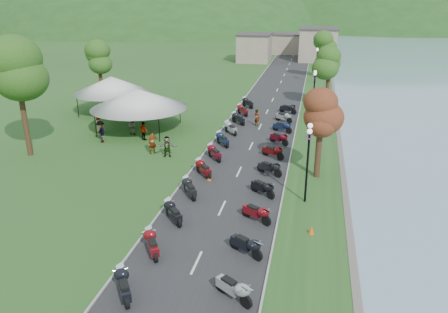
# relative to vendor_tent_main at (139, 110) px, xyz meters

# --- Properties ---
(road) EXTENTS (7.00, 120.00, 0.02)m
(road) POSITION_rel_vendor_tent_main_xyz_m (11.29, 9.44, -1.99)
(road) COLOR #2B2B2D
(road) RESTS_ON ground
(hills_backdrop) EXTENTS (360.00, 120.00, 76.00)m
(hills_backdrop) POSITION_rel_vendor_tent_main_xyz_m (11.29, 169.44, -2.00)
(hills_backdrop) COLOR #285621
(hills_backdrop) RESTS_ON ground
(far_building) EXTENTS (18.00, 16.00, 5.00)m
(far_building) POSITION_rel_vendor_tent_main_xyz_m (9.29, 54.44, 0.50)
(far_building) COLOR gray
(far_building) RESTS_ON ground
(moto_row_left) EXTENTS (2.60, 47.38, 1.10)m
(moto_row_left) POSITION_rel_vendor_tent_main_xyz_m (8.89, -11.59, -1.45)
(moto_row_left) COLOR #331411
(moto_row_left) RESTS_ON ground
(moto_row_right) EXTENTS (2.60, 41.62, 1.10)m
(moto_row_right) POSITION_rel_vendor_tent_main_xyz_m (13.52, -10.39, -1.45)
(moto_row_right) COLOR #331411
(moto_row_right) RESTS_ON ground
(vendor_tent_main) EXTENTS (6.16, 6.16, 4.00)m
(vendor_tent_main) POSITION_rel_vendor_tent_main_xyz_m (0.00, 0.00, 0.00)
(vendor_tent_main) COLOR silver
(vendor_tent_main) RESTS_ON ground
(vendor_tent_side) EXTENTS (5.54, 5.54, 4.00)m
(vendor_tent_side) POSITION_rel_vendor_tent_main_xyz_m (-5.52, 5.74, 0.00)
(vendor_tent_side) COLOR silver
(vendor_tent_side) RESTS_ON ground
(tree_park_left) EXTENTS (4.12, 4.12, 11.45)m
(tree_park_left) POSITION_rel_vendor_tent_main_xyz_m (-6.26, -8.47, 3.73)
(tree_park_left) COLOR #35671E
(tree_park_left) RESTS_ON ground
(tree_lakeside) EXTENTS (2.59, 2.59, 7.21)m
(tree_lakeside) POSITION_rel_vendor_tent_main_xyz_m (16.96, -8.25, 1.60)
(tree_lakeside) COLOR #35671E
(tree_lakeside) RESTS_ON ground
(pedestrian_a) EXTENTS (0.85, 0.85, 1.90)m
(pedestrian_a) POSITION_rel_vendor_tent_main_xyz_m (3.56, -6.09, -2.00)
(pedestrian_a) COLOR slate
(pedestrian_a) RESTS_ON ground
(pedestrian_b) EXTENTS (0.81, 0.51, 1.58)m
(pedestrian_b) POSITION_rel_vendor_tent_main_xyz_m (-0.19, -1.58, -2.00)
(pedestrian_b) COLOR slate
(pedestrian_b) RESTS_ON ground
(pedestrian_c) EXTENTS (1.25, 1.29, 1.97)m
(pedestrian_c) POSITION_rel_vendor_tent_main_xyz_m (-1.97, -4.26, -2.00)
(pedestrian_c) COLOR slate
(pedestrian_c) RESTS_ON ground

